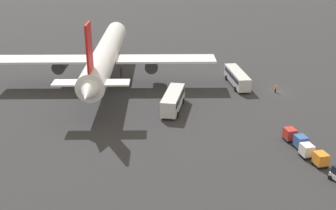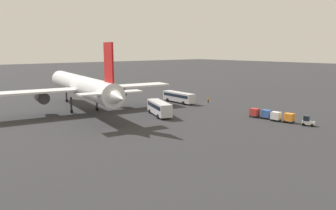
{
  "view_description": "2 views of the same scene",
  "coord_description": "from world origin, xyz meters",
  "px_view_note": "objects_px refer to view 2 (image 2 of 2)",
  "views": [
    {
      "loc": [
        -77.51,
        37.3,
        30.42
      ],
      "look_at": [
        -8.49,
        24.9,
        2.07
      ],
      "focal_mm": 45.0,
      "sensor_mm": 36.0,
      "label": 1
    },
    {
      "loc": [
        -66.14,
        71.68,
        15.82
      ],
      "look_at": [
        -5.86,
        20.84,
        2.28
      ],
      "focal_mm": 35.0,
      "sensor_mm": 36.0,
      "label": 2
    }
  ],
  "objects_px": {
    "cargo_cart_orange": "(289,117)",
    "cargo_cart_white": "(276,116)",
    "cargo_cart_red": "(255,112)",
    "worker_person": "(208,100)",
    "shuttle_bus_far": "(159,107)",
    "baggage_tug": "(308,121)",
    "cargo_cart_blue": "(266,114)",
    "airplane": "(82,86)",
    "shuttle_bus_near": "(179,96)"
  },
  "relations": [
    {
      "from": "cargo_cart_orange",
      "to": "cargo_cart_white",
      "type": "height_order",
      "value": "same"
    },
    {
      "from": "cargo_cart_orange",
      "to": "shuttle_bus_near",
      "type": "bearing_deg",
      "value": 0.37
    },
    {
      "from": "shuttle_bus_near",
      "to": "cargo_cart_red",
      "type": "relative_size",
      "value": 5.95
    },
    {
      "from": "worker_person",
      "to": "cargo_cart_blue",
      "type": "bearing_deg",
      "value": 165.04
    },
    {
      "from": "baggage_tug",
      "to": "shuttle_bus_far",
      "type": "bearing_deg",
      "value": 15.1
    },
    {
      "from": "cargo_cart_orange",
      "to": "cargo_cart_red",
      "type": "bearing_deg",
      "value": 5.07
    },
    {
      "from": "shuttle_bus_near",
      "to": "cargo_cart_red",
      "type": "distance_m",
      "value": 27.21
    },
    {
      "from": "airplane",
      "to": "cargo_cart_blue",
      "type": "distance_m",
      "value": 45.96
    },
    {
      "from": "shuttle_bus_near",
      "to": "shuttle_bus_far",
      "type": "xyz_separation_m",
      "value": [
        -11.16,
        16.33,
        0.13
      ]
    },
    {
      "from": "cargo_cart_blue",
      "to": "baggage_tug",
      "type": "bearing_deg",
      "value": -176.02
    },
    {
      "from": "shuttle_bus_near",
      "to": "cargo_cart_white",
      "type": "relative_size",
      "value": 5.95
    },
    {
      "from": "worker_person",
      "to": "cargo_cart_orange",
      "type": "distance_m",
      "value": 30.13
    },
    {
      "from": "shuttle_bus_near",
      "to": "cargo_cart_blue",
      "type": "height_order",
      "value": "shuttle_bus_near"
    },
    {
      "from": "worker_person",
      "to": "cargo_cart_white",
      "type": "xyz_separation_m",
      "value": [
        -26.73,
        6.82,
        0.32
      ]
    },
    {
      "from": "airplane",
      "to": "shuttle_bus_far",
      "type": "relative_size",
      "value": 4.8
    },
    {
      "from": "cargo_cart_white",
      "to": "cargo_cart_blue",
      "type": "xyz_separation_m",
      "value": [
        2.77,
        -0.42,
        0.0
      ]
    },
    {
      "from": "cargo_cart_orange",
      "to": "cargo_cart_white",
      "type": "xyz_separation_m",
      "value": [
        2.77,
        0.68,
        0.0
      ]
    },
    {
      "from": "cargo_cart_orange",
      "to": "cargo_cart_white",
      "type": "bearing_deg",
      "value": 13.77
    },
    {
      "from": "baggage_tug",
      "to": "worker_person",
      "type": "distance_m",
      "value": 33.98
    },
    {
      "from": "shuttle_bus_near",
      "to": "baggage_tug",
      "type": "bearing_deg",
      "value": -175.92
    },
    {
      "from": "airplane",
      "to": "worker_person",
      "type": "height_order",
      "value": "airplane"
    },
    {
      "from": "cargo_cart_white",
      "to": "cargo_cart_red",
      "type": "height_order",
      "value": "same"
    },
    {
      "from": "cargo_cart_orange",
      "to": "cargo_cart_blue",
      "type": "relative_size",
      "value": 1.0
    },
    {
      "from": "airplane",
      "to": "cargo_cart_white",
      "type": "bearing_deg",
      "value": -135.68
    },
    {
      "from": "shuttle_bus_near",
      "to": "baggage_tug",
      "type": "height_order",
      "value": "shuttle_bus_near"
    },
    {
      "from": "cargo_cart_red",
      "to": "airplane",
      "type": "bearing_deg",
      "value": 39.15
    },
    {
      "from": "shuttle_bus_far",
      "to": "baggage_tug",
      "type": "height_order",
      "value": "shuttle_bus_far"
    },
    {
      "from": "baggage_tug",
      "to": "cargo_cart_white",
      "type": "distance_m",
      "value": 6.85
    },
    {
      "from": "airplane",
      "to": "cargo_cart_red",
      "type": "height_order",
      "value": "airplane"
    },
    {
      "from": "shuttle_bus_far",
      "to": "baggage_tug",
      "type": "distance_m",
      "value": 33.04
    },
    {
      "from": "airplane",
      "to": "baggage_tug",
      "type": "relative_size",
      "value": 20.44
    },
    {
      "from": "airplane",
      "to": "cargo_cart_white",
      "type": "distance_m",
      "value": 47.94
    },
    {
      "from": "shuttle_bus_near",
      "to": "worker_person",
      "type": "xyz_separation_m",
      "value": [
        -6.01,
        -6.37,
        -1.0
      ]
    },
    {
      "from": "airplane",
      "to": "baggage_tug",
      "type": "distance_m",
      "value": 54.18
    },
    {
      "from": "airplane",
      "to": "cargo_cart_orange",
      "type": "relative_size",
      "value": 26.12
    },
    {
      "from": "worker_person",
      "to": "cargo_cart_blue",
      "type": "xyz_separation_m",
      "value": [
        -23.96,
        6.4,
        0.32
      ]
    },
    {
      "from": "baggage_tug",
      "to": "cargo_cart_orange",
      "type": "bearing_deg",
      "value": -10.01
    },
    {
      "from": "shuttle_bus_far",
      "to": "cargo_cart_red",
      "type": "height_order",
      "value": "shuttle_bus_far"
    },
    {
      "from": "airplane",
      "to": "cargo_cart_white",
      "type": "height_order",
      "value": "airplane"
    },
    {
      "from": "shuttle_bus_near",
      "to": "worker_person",
      "type": "distance_m",
      "value": 8.81
    },
    {
      "from": "baggage_tug",
      "to": "airplane",
      "type": "bearing_deg",
      "value": 16.01
    },
    {
      "from": "shuttle_bus_near",
      "to": "worker_person",
      "type": "bearing_deg",
      "value": -130.2
    },
    {
      "from": "cargo_cart_white",
      "to": "cargo_cart_red",
      "type": "bearing_deg",
      "value": 0.6
    },
    {
      "from": "baggage_tug",
      "to": "worker_person",
      "type": "relative_size",
      "value": 1.53
    },
    {
      "from": "airplane",
      "to": "worker_person",
      "type": "relative_size",
      "value": 31.28
    },
    {
      "from": "shuttle_bus_far",
      "to": "baggage_tug",
      "type": "bearing_deg",
      "value": -128.42
    },
    {
      "from": "shuttle_bus_far",
      "to": "cargo_cart_orange",
      "type": "height_order",
      "value": "shuttle_bus_far"
    },
    {
      "from": "cargo_cart_red",
      "to": "shuttle_bus_near",
      "type": "bearing_deg",
      "value": -1.08
    },
    {
      "from": "cargo_cart_red",
      "to": "worker_person",
      "type": "bearing_deg",
      "value": -17.99
    },
    {
      "from": "airplane",
      "to": "worker_person",
      "type": "distance_m",
      "value": 36.72
    }
  ]
}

